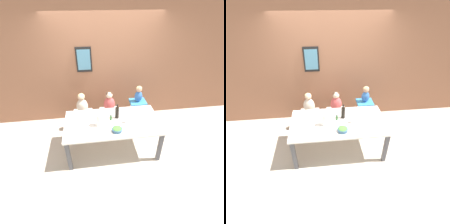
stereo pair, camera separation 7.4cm
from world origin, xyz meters
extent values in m
plane|color=#BCB2A3|center=(0.00, 0.00, 0.00)|extent=(14.00, 14.00, 0.00)
cube|color=#8E5B42|center=(0.00, 1.28, 1.35)|extent=(10.00, 0.06, 2.70)
cube|color=black|center=(-0.47, 1.24, 1.55)|extent=(0.34, 0.02, 0.55)
cube|color=teal|center=(-0.47, 1.23, 1.55)|extent=(0.28, 0.00, 0.45)
cube|color=white|center=(0.00, 0.00, 0.71)|extent=(1.83, 0.96, 0.03)
cube|color=#4C4C51|center=(-0.86, -0.42, 0.35)|extent=(0.07, 0.07, 0.69)
cube|color=#4C4C51|center=(0.86, -0.42, 0.35)|extent=(0.07, 0.07, 0.69)
cube|color=#4C4C51|center=(-0.86, 0.42, 0.35)|extent=(0.07, 0.07, 0.69)
cube|color=#4C4C51|center=(0.86, 0.42, 0.35)|extent=(0.07, 0.07, 0.69)
cylinder|color=silver|center=(-0.74, 0.59, 0.21)|extent=(0.04, 0.04, 0.42)
cylinder|color=silver|center=(-0.44, 0.59, 0.21)|extent=(0.04, 0.04, 0.42)
cylinder|color=silver|center=(-0.74, 0.88, 0.21)|extent=(0.04, 0.04, 0.42)
cylinder|color=silver|center=(-0.44, 0.88, 0.21)|extent=(0.04, 0.04, 0.42)
cube|color=silver|center=(-0.59, 0.74, 0.45)|extent=(0.44, 0.39, 0.05)
cylinder|color=silver|center=(-0.12, 0.59, 0.21)|extent=(0.04, 0.04, 0.42)
cylinder|color=silver|center=(0.17, 0.59, 0.21)|extent=(0.04, 0.04, 0.42)
cylinder|color=silver|center=(-0.12, 0.88, 0.21)|extent=(0.04, 0.04, 0.42)
cylinder|color=silver|center=(0.17, 0.88, 0.21)|extent=(0.04, 0.04, 0.42)
cube|color=silver|center=(0.03, 0.74, 0.45)|extent=(0.44, 0.39, 0.05)
cylinder|color=silver|center=(0.58, 0.61, 0.32)|extent=(0.04, 0.04, 0.64)
cylinder|color=silver|center=(0.83, 0.61, 0.32)|extent=(0.04, 0.04, 0.64)
cylinder|color=silver|center=(0.58, 0.86, 0.32)|extent=(0.04, 0.04, 0.64)
cylinder|color=silver|center=(0.83, 0.86, 0.32)|extent=(0.04, 0.04, 0.64)
cube|color=teal|center=(0.70, 0.74, 0.66)|extent=(0.37, 0.33, 0.05)
ellipsoid|color=beige|center=(-0.59, 0.74, 0.66)|extent=(0.26, 0.20, 0.38)
sphere|color=#D6AD89|center=(-0.59, 0.74, 0.90)|extent=(0.15, 0.15, 0.15)
ellipsoid|color=#DBC684|center=(-0.59, 0.75, 0.92)|extent=(0.15, 0.14, 0.10)
ellipsoid|color=#C64C4C|center=(0.03, 0.74, 0.66)|extent=(0.26, 0.20, 0.38)
sphere|color=beige|center=(0.03, 0.74, 0.90)|extent=(0.15, 0.15, 0.15)
ellipsoid|color=#473323|center=(0.03, 0.75, 0.92)|extent=(0.15, 0.14, 0.10)
ellipsoid|color=#3366B2|center=(0.70, 0.74, 0.82)|extent=(0.18, 0.14, 0.26)
sphere|color=tan|center=(0.70, 0.74, 1.00)|extent=(0.13, 0.13, 0.13)
ellipsoid|color=#DBC684|center=(0.70, 0.75, 1.02)|extent=(0.13, 0.13, 0.09)
cylinder|color=black|center=(0.11, 0.12, 0.84)|extent=(0.08, 0.08, 0.23)
cylinder|color=black|center=(0.11, 0.12, 0.99)|extent=(0.03, 0.03, 0.07)
cylinder|color=black|center=(0.11, 0.12, 1.02)|extent=(0.03, 0.03, 0.02)
cylinder|color=white|center=(-0.26, -0.07, 0.85)|extent=(0.12, 0.12, 0.24)
cylinder|color=white|center=(0.29, -0.06, 0.73)|extent=(0.06, 0.06, 0.00)
cylinder|color=white|center=(0.29, -0.06, 0.77)|extent=(0.01, 0.01, 0.08)
ellipsoid|color=white|center=(0.29, -0.06, 0.86)|extent=(0.07, 0.07, 0.09)
cylinder|color=#335675|center=(0.05, -0.28, 0.76)|extent=(0.19, 0.19, 0.06)
ellipsoid|color=#4C8438|center=(0.05, -0.28, 0.78)|extent=(0.16, 0.16, 0.04)
cylinder|color=silver|center=(-0.55, -0.24, 0.73)|extent=(0.23, 0.23, 0.01)
cylinder|color=silver|center=(-0.44, 0.24, 0.73)|extent=(0.23, 0.23, 0.01)
cylinder|color=silver|center=(0.61, 0.22, 0.73)|extent=(0.23, 0.23, 0.01)
cylinder|color=#336633|center=(-0.02, 0.06, 0.78)|extent=(0.04, 0.04, 0.11)
cone|color=black|center=(-0.02, 0.06, 0.85)|extent=(0.03, 0.03, 0.02)
camera|label=1|loc=(-0.37, -2.63, 2.81)|focal=28.00mm
camera|label=2|loc=(-0.29, -2.64, 2.81)|focal=28.00mm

